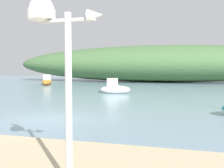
{
  "coord_description": "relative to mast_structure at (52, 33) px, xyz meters",
  "views": [
    {
      "loc": [
        5.72,
        -10.15,
        2.24
      ],
      "look_at": [
        2.19,
        2.52,
        1.44
      ],
      "focal_mm": 41.5,
      "sensor_mm": 36.0,
      "label": 1
    }
  ],
  "objects": [
    {
      "name": "ground_plane",
      "position": [
        -3.53,
        6.13,
        -2.84
      ],
      "size": [
        120.0,
        120.0,
        0.0
      ],
      "primitive_type": "plane",
      "color": "#7A99A8"
    },
    {
      "name": "distant_hill",
      "position": [
        -2.23,
        39.05,
        0.17
      ],
      "size": [
        50.03,
        11.04,
        6.02
      ],
      "primitive_type": "ellipsoid",
      "color": "#476B3D",
      "rests_on": "ground"
    },
    {
      "name": "mast_structure",
      "position": [
        0.0,
        0.0,
        0.0
      ],
      "size": [
        1.35,
        0.47,
        3.27
      ],
      "color": "silver",
      "rests_on": "beach_sand"
    },
    {
      "name": "motorboat_inner_mooring",
      "position": [
        -3.74,
        18.11,
        -2.34
      ],
      "size": [
        2.73,
        1.16,
        1.37
      ],
      "color": "white",
      "rests_on": "ground"
    },
    {
      "name": "motorboat_west_reach",
      "position": [
        -15.66,
        27.27,
        -2.32
      ],
      "size": [
        2.38,
        3.77,
        1.39
      ],
      "color": "orange",
      "rests_on": "ground"
    }
  ]
}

